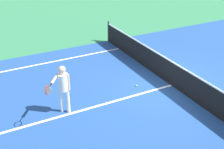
# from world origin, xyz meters

# --- Properties ---
(ground_plane) EXTENTS (60.00, 60.00, 0.00)m
(ground_plane) POSITION_xyz_m (0.00, 0.00, 0.00)
(ground_plane) COLOR #337F51
(court_surface_inbounds) EXTENTS (10.62, 24.40, 0.00)m
(court_surface_inbounds) POSITION_xyz_m (0.00, 0.00, 0.00)
(court_surface_inbounds) COLOR #234C93
(court_surface_inbounds) RESTS_ON ground_plane
(line_center_service) EXTENTS (0.10, 6.40, 0.01)m
(line_center_service) POSITION_xyz_m (0.00, -3.20, 0.00)
(line_center_service) COLOR white
(line_center_service) RESTS_ON ground_plane
(net) EXTENTS (10.53, 0.09, 1.07)m
(net) POSITION_xyz_m (0.00, 0.00, 0.49)
(net) COLOR #33383D
(net) RESTS_ON ground_plane
(player_near) EXTENTS (0.92, 0.94, 1.63)m
(player_near) POSITION_xyz_m (-0.17, -4.13, 1.01)
(player_near) COLOR white
(player_near) RESTS_ON ground_plane
(tennis_ball_near_net) EXTENTS (0.07, 0.07, 0.07)m
(tennis_ball_near_net) POSITION_xyz_m (-0.52, -1.20, 0.03)
(tennis_ball_near_net) COLOR #CCE033
(tennis_ball_near_net) RESTS_ON ground_plane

